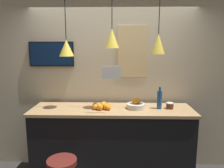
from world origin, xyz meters
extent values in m
cube|color=beige|center=(0.00, 1.04, 1.45)|extent=(8.00, 0.06, 2.90)
cube|color=black|center=(0.00, 0.61, 0.51)|extent=(2.23, 0.60, 1.03)
cube|color=tan|center=(0.00, 0.61, 1.05)|extent=(2.27, 0.64, 0.04)
cylinder|color=#5B1E19|center=(-0.57, -0.01, 0.59)|extent=(0.35, 0.35, 0.06)
cylinder|color=beige|center=(0.33, 0.62, 1.10)|extent=(0.26, 0.26, 0.07)
sphere|color=orange|center=(0.32, 0.61, 1.17)|extent=(0.07, 0.07, 0.07)
sphere|color=orange|center=(0.36, 0.64, 1.17)|extent=(0.08, 0.08, 0.08)
sphere|color=orange|center=(0.32, 0.61, 1.18)|extent=(0.08, 0.08, 0.08)
sphere|color=orange|center=(0.33, 0.62, 1.17)|extent=(0.07, 0.07, 0.07)
sphere|color=orange|center=(-0.13, 0.61, 1.11)|extent=(0.09, 0.09, 0.09)
sphere|color=orange|center=(-0.08, 0.55, 1.11)|extent=(0.08, 0.08, 0.08)
sphere|color=orange|center=(-0.16, 0.52, 1.11)|extent=(0.08, 0.08, 0.08)
sphere|color=orange|center=(-0.23, 0.55, 1.11)|extent=(0.08, 0.08, 0.08)
sphere|color=orange|center=(-0.24, 0.63, 1.11)|extent=(0.08, 0.08, 0.08)
sphere|color=orange|center=(-0.05, 0.52, 1.10)|extent=(0.07, 0.07, 0.07)
sphere|color=orange|center=(-0.06, 0.64, 1.11)|extent=(0.07, 0.07, 0.07)
sphere|color=orange|center=(-0.12, 0.70, 1.11)|extent=(0.08, 0.08, 0.08)
cylinder|color=navy|center=(0.66, 0.62, 1.19)|extent=(0.07, 0.07, 0.25)
cylinder|color=navy|center=(0.66, 0.62, 1.35)|extent=(0.03, 0.03, 0.06)
cylinder|color=#562D19|center=(0.81, 0.62, 1.11)|extent=(0.10, 0.10, 0.08)
cylinder|color=white|center=(0.81, 0.62, 1.15)|extent=(0.10, 0.10, 0.01)
cylinder|color=black|center=(-0.61, 0.60, 2.41)|extent=(0.01, 0.01, 0.78)
cone|color=yellow|center=(-0.61, 0.60, 1.91)|extent=(0.20, 0.20, 0.22)
sphere|color=#F9EFCC|center=(-0.61, 0.60, 1.82)|extent=(0.04, 0.04, 0.04)
cylinder|color=black|center=(0.00, 0.60, 2.48)|extent=(0.01, 0.01, 0.64)
cone|color=yellow|center=(0.00, 0.60, 2.03)|extent=(0.19, 0.19, 0.25)
sphere|color=#F9EFCC|center=(0.00, 0.60, 1.93)|extent=(0.04, 0.04, 0.04)
cylinder|color=black|center=(0.61, 0.60, 2.45)|extent=(0.01, 0.01, 0.71)
cone|color=yellow|center=(0.61, 0.60, 1.96)|extent=(0.18, 0.18, 0.26)
sphere|color=#F9EFCC|center=(0.61, 0.60, 1.85)|extent=(0.04, 0.04, 0.04)
cube|color=black|center=(-0.94, 0.99, 1.81)|extent=(0.68, 0.04, 0.37)
cube|color=#0F2347|center=(-0.94, 0.97, 1.81)|extent=(0.65, 0.01, 0.34)
cube|color=white|center=(0.00, 0.37, 1.61)|extent=(0.24, 0.01, 0.17)
cube|color=#DBBC84|center=(0.30, 1.00, 1.85)|extent=(0.45, 0.01, 0.78)
camera|label=1|loc=(0.08, -2.35, 1.95)|focal=35.00mm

